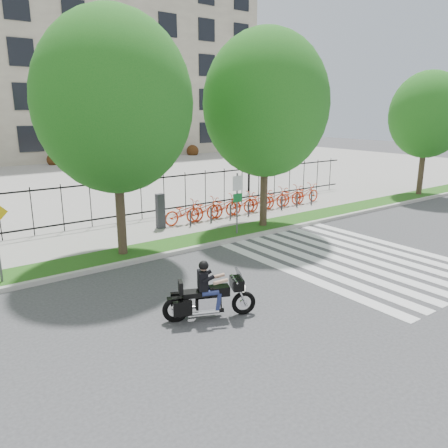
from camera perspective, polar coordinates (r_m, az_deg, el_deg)
ground at (r=12.87m, az=2.87°, el=-8.71°), size 120.00×120.00×0.00m
curb at (r=16.01m, az=-6.45°, el=-3.73°), size 60.00×0.20×0.15m
grass_verge at (r=16.72m, az=-7.91°, el=-2.98°), size 60.00×1.50×0.15m
sidewalk at (r=18.87m, az=-11.56°, el=-1.09°), size 60.00×3.50×0.15m
plaza at (r=35.30m, az=-23.80°, el=5.18°), size 80.00×34.00×0.10m
crosswalk_stripes at (r=16.16m, az=16.29°, el=-4.33°), size 5.70×8.00×0.01m
iron_fence at (r=20.19m, az=-13.83°, el=2.94°), size 30.00×0.06×2.00m
lamp_post_right at (r=27.50m, az=3.34°, el=10.68°), size 1.06×0.70×4.25m
street_tree_1 at (r=15.25m, az=-14.19°, el=15.13°), size 5.20×5.20×8.19m
street_tree_2 at (r=18.84m, az=5.49°, el=15.33°), size 5.26×5.26×8.23m
street_tree_3 at (r=28.80m, az=25.05°, el=12.79°), size 4.36×4.36×7.20m
bike_share_station at (r=21.71m, az=3.40°, el=2.88°), size 10.08×0.89×1.50m
sign_pole_regulatory at (r=17.75m, az=1.76°, el=3.73°), size 0.50×0.09×2.50m
motorcycle_rider at (r=11.06m, az=-1.94°, el=-9.28°), size 2.25×1.26×1.85m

